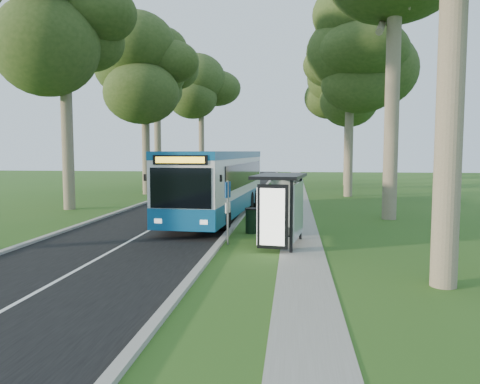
{
  "coord_description": "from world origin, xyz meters",
  "views": [
    {
      "loc": [
        2.69,
        -18.17,
        3.43
      ],
      "look_at": [
        0.29,
        2.65,
        1.6
      ],
      "focal_mm": 35.0,
      "sensor_mm": 36.0,
      "label": 1
    }
  ],
  "objects_px": {
    "bus": "(218,183)",
    "car_silver": "(199,174)",
    "bus_shelter": "(283,197)",
    "litter_bin": "(252,220)",
    "bus_stop_sign": "(228,205)",
    "car_white": "(180,179)"
  },
  "relations": [
    {
      "from": "bus",
      "to": "car_silver",
      "type": "bearing_deg",
      "value": 106.87
    },
    {
      "from": "bus_shelter",
      "to": "litter_bin",
      "type": "relative_size",
      "value": 3.05
    },
    {
      "from": "bus",
      "to": "bus_shelter",
      "type": "distance_m",
      "value": 8.0
    },
    {
      "from": "bus_shelter",
      "to": "litter_bin",
      "type": "bearing_deg",
      "value": 123.52
    },
    {
      "from": "bus_shelter",
      "to": "litter_bin",
      "type": "xyz_separation_m",
      "value": [
        -1.36,
        2.83,
        -1.29
      ]
    },
    {
      "from": "bus",
      "to": "litter_bin",
      "type": "bearing_deg",
      "value": -60.07
    },
    {
      "from": "litter_bin",
      "to": "bus_shelter",
      "type": "bearing_deg",
      "value": -64.31
    },
    {
      "from": "bus_stop_sign",
      "to": "bus_shelter",
      "type": "relative_size",
      "value": 0.74
    },
    {
      "from": "bus",
      "to": "bus_stop_sign",
      "type": "bearing_deg",
      "value": -74.33
    },
    {
      "from": "bus_stop_sign",
      "to": "bus",
      "type": "bearing_deg",
      "value": 126.62
    },
    {
      "from": "bus_stop_sign",
      "to": "car_silver",
      "type": "relative_size",
      "value": 0.46
    },
    {
      "from": "car_white",
      "to": "bus",
      "type": "bearing_deg",
      "value": -73.23
    },
    {
      "from": "bus",
      "to": "car_white",
      "type": "xyz_separation_m",
      "value": [
        -7.4,
        21.94,
        -1.11
      ]
    },
    {
      "from": "bus_stop_sign",
      "to": "litter_bin",
      "type": "xyz_separation_m",
      "value": [
        0.67,
        2.56,
        -0.95
      ]
    },
    {
      "from": "bus_stop_sign",
      "to": "car_silver",
      "type": "height_order",
      "value": "bus_stop_sign"
    },
    {
      "from": "bus",
      "to": "bus_shelter",
      "type": "relative_size",
      "value": 4.07
    },
    {
      "from": "bus_shelter",
      "to": "car_white",
      "type": "relative_size",
      "value": 0.82
    },
    {
      "from": "bus",
      "to": "bus_stop_sign",
      "type": "xyz_separation_m",
      "value": [
        1.5,
        -6.92,
        -0.29
      ]
    },
    {
      "from": "bus_stop_sign",
      "to": "litter_bin",
      "type": "height_order",
      "value": "bus_stop_sign"
    },
    {
      "from": "car_white",
      "to": "bus_stop_sign",
      "type": "bearing_deg",
      "value": -74.72
    },
    {
      "from": "litter_bin",
      "to": "car_white",
      "type": "xyz_separation_m",
      "value": [
        -9.57,
        26.3,
        0.13
      ]
    },
    {
      "from": "bus",
      "to": "car_white",
      "type": "height_order",
      "value": "bus"
    }
  ]
}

